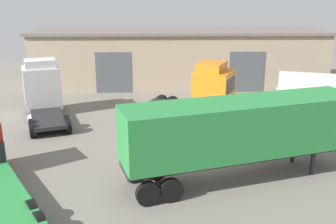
{
  "coord_description": "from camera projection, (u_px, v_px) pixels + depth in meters",
  "views": [
    {
      "loc": [
        -2.11,
        -19.95,
        8.66
      ],
      "look_at": [
        -1.45,
        2.88,
        1.6
      ],
      "focal_mm": 42.0,
      "sensor_mm": 36.0,
      "label": 1
    }
  ],
  "objects": [
    {
      "name": "tractor_unit_white",
      "position": [
        43.0,
        90.0,
        28.08
      ],
      "size": [
        4.62,
        7.19,
        4.03
      ],
      "rotation": [
        0.0,
        0.0,
        1.91
      ],
      "color": "silver",
      "rests_on": "ground_plane"
    },
    {
      "name": "tractor_unit_orange",
      "position": [
        207.0,
        92.0,
        27.53
      ],
      "size": [
        6.65,
        4.93,
        4.0
      ],
      "rotation": [
        0.0,
        0.0,
        -0.45
      ],
      "color": "orange",
      "rests_on": "ground_plane"
    },
    {
      "name": "warehouse_building",
      "position": [
        179.0,
        57.0,
        37.29
      ],
      "size": [
        27.15,
        6.84,
        5.2
      ],
      "color": "tan",
      "rests_on": "ground_plane"
    },
    {
      "name": "ground_plane",
      "position": [
        196.0,
        155.0,
        21.67
      ],
      "size": [
        60.0,
        60.0,
        0.0
      ],
      "primitive_type": "plane",
      "color": "slate"
    },
    {
      "name": "delivery_van_white",
      "position": [
        311.0,
        90.0,
        29.84
      ],
      "size": [
        5.67,
        3.56,
        2.61
      ],
      "rotation": [
        0.0,
        0.0,
        2.82
      ],
      "color": "silver",
      "rests_on": "ground_plane"
    },
    {
      "name": "container_trailer_green",
      "position": [
        241.0,
        129.0,
        18.28
      ],
      "size": [
        11.66,
        5.65,
        3.87
      ],
      "rotation": [
        0.0,
        0.0,
        0.29
      ],
      "color": "#28843D",
      "rests_on": "ground_plane"
    }
  ]
}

